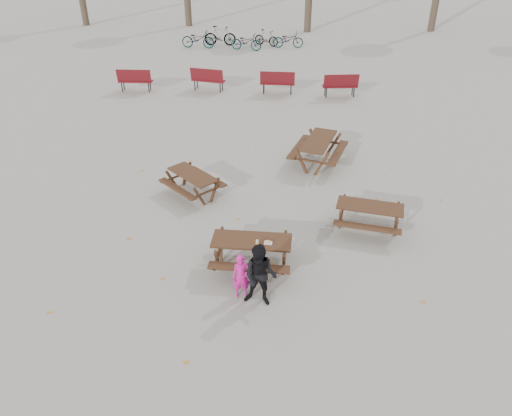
# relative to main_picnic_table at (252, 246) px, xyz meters

# --- Properties ---
(ground) EXTENTS (80.00, 80.00, 0.00)m
(ground) POSITION_rel_main_picnic_table_xyz_m (0.00, 0.00, -0.59)
(ground) COLOR gray
(ground) RESTS_ON ground
(main_picnic_table) EXTENTS (1.80, 1.45, 0.78)m
(main_picnic_table) POSITION_rel_main_picnic_table_xyz_m (0.00, 0.00, 0.00)
(main_picnic_table) COLOR #392114
(main_picnic_table) RESTS_ON ground
(food_tray) EXTENTS (0.18, 0.11, 0.03)m
(food_tray) POSITION_rel_main_picnic_table_xyz_m (0.38, -0.11, 0.21)
(food_tray) COLOR white
(food_tray) RESTS_ON main_picnic_table
(bread_roll) EXTENTS (0.14, 0.06, 0.05)m
(bread_roll) POSITION_rel_main_picnic_table_xyz_m (0.38, -0.11, 0.25)
(bread_roll) COLOR tan
(bread_roll) RESTS_ON food_tray
(soda_bottle) EXTENTS (0.07, 0.07, 0.17)m
(soda_bottle) POSITION_rel_main_picnic_table_xyz_m (0.15, -0.22, 0.26)
(soda_bottle) COLOR silver
(soda_bottle) RESTS_ON main_picnic_table
(child) EXTENTS (0.44, 0.34, 1.06)m
(child) POSITION_rel_main_picnic_table_xyz_m (-0.11, -1.01, -0.06)
(child) COLOR #E11C93
(child) RESTS_ON ground
(adult) EXTENTS (0.78, 0.65, 1.46)m
(adult) POSITION_rel_main_picnic_table_xyz_m (0.31, -1.19, 0.14)
(adult) COLOR black
(adult) RESTS_ON ground
(picnic_table_east) EXTENTS (1.87, 1.61, 0.72)m
(picnic_table_east) POSITION_rel_main_picnic_table_xyz_m (2.83, 1.85, -0.23)
(picnic_table_east) COLOR #392114
(picnic_table_east) RESTS_ON ground
(picnic_table_north) EXTENTS (2.04, 2.02, 0.69)m
(picnic_table_north) POSITION_rel_main_picnic_table_xyz_m (-2.04, 3.16, -0.24)
(picnic_table_north) COLOR #392114
(picnic_table_north) RESTS_ON ground
(picnic_table_far) EXTENTS (2.00, 2.26, 0.83)m
(picnic_table_far) POSITION_rel_main_picnic_table_xyz_m (1.55, 5.55, -0.17)
(picnic_table_far) COLOR #392114
(picnic_table_far) RESTS_ON ground
(park_bench_row) EXTENTS (10.58, 1.08, 1.03)m
(park_bench_row) POSITION_rel_main_picnic_table_xyz_m (-1.84, 12.19, -0.07)
(park_bench_row) COLOR maroon
(park_bench_row) RESTS_ON ground
(bicycle_row) EXTENTS (6.97, 2.01, 1.11)m
(bicycle_row) POSITION_rel_main_picnic_table_xyz_m (-2.90, 20.07, -0.10)
(bicycle_row) COLOR black
(bicycle_row) RESTS_ON ground
(fallen_leaves) EXTENTS (11.00, 11.00, 0.01)m
(fallen_leaves) POSITION_rel_main_picnic_table_xyz_m (0.50, 2.50, -0.58)
(fallen_leaves) COLOR #C17F2E
(fallen_leaves) RESTS_ON ground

